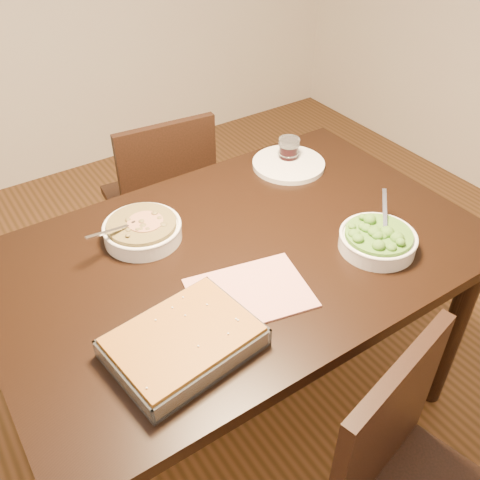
# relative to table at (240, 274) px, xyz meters

# --- Properties ---
(ground) EXTENTS (4.00, 4.00, 0.00)m
(ground) POSITION_rel_table_xyz_m (0.00, 0.00, -0.65)
(ground) COLOR #3F2912
(ground) RESTS_ON ground
(table) EXTENTS (1.40, 0.90, 0.75)m
(table) POSITION_rel_table_xyz_m (0.00, 0.00, 0.00)
(table) COLOR black
(table) RESTS_ON ground
(magazine_a) EXTENTS (0.34, 0.28, 0.01)m
(magazine_a) POSITION_rel_table_xyz_m (-0.08, -0.17, 0.10)
(magazine_a) COLOR #BC3A35
(magazine_a) RESTS_ON table
(coaster) EXTENTS (0.12, 0.12, 0.00)m
(coaster) POSITION_rel_table_xyz_m (0.42, 0.32, 0.10)
(coaster) COLOR white
(coaster) RESTS_ON table
(stew_bowl) EXTENTS (0.25, 0.23, 0.09)m
(stew_bowl) POSITION_rel_table_xyz_m (-0.21, 0.20, 0.13)
(stew_bowl) COLOR white
(stew_bowl) RESTS_ON table
(broccoli_bowl) EXTENTS (0.22, 0.22, 0.09)m
(broccoli_bowl) POSITION_rel_table_xyz_m (0.33, -0.21, 0.13)
(broccoli_bowl) COLOR white
(broccoli_bowl) RESTS_ON table
(baking_dish) EXTENTS (0.36, 0.28, 0.06)m
(baking_dish) POSITION_rel_table_xyz_m (-0.32, -0.24, 0.12)
(baking_dish) COLOR silver
(baking_dish) RESTS_ON table
(wine_tumbler) EXTENTS (0.08, 0.08, 0.09)m
(wine_tumbler) POSITION_rel_table_xyz_m (0.42, 0.32, 0.14)
(wine_tumbler) COLOR black
(wine_tumbler) RESTS_ON coaster
(dinner_plate) EXTENTS (0.26, 0.26, 0.02)m
(dinner_plate) POSITION_rel_table_xyz_m (0.40, 0.29, 0.10)
(dinner_plate) COLOR silver
(dinner_plate) RESTS_ON table
(chair_far) EXTENTS (0.43, 0.43, 0.84)m
(chair_far) POSITION_rel_table_xyz_m (0.11, 0.76, -0.18)
(chair_far) COLOR black
(chair_far) RESTS_ON ground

